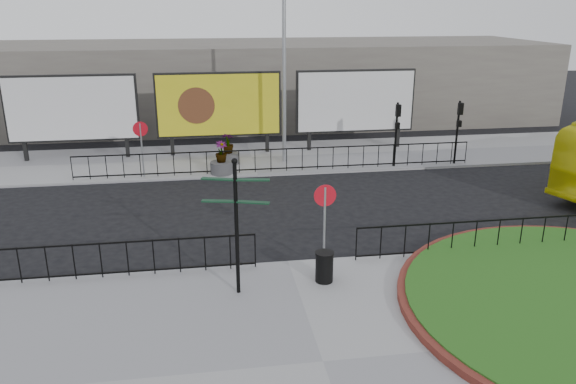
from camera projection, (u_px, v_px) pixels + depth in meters
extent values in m
plane|color=black|center=(288.00, 265.00, 16.77)|extent=(90.00, 90.00, 0.00)
cube|color=gray|center=(323.00, 364.00, 12.07)|extent=(30.00, 10.00, 0.12)
cube|color=gray|center=(252.00, 158.00, 27.99)|extent=(44.00, 6.00, 0.12)
cylinder|color=gray|center=(142.00, 150.00, 24.43)|extent=(0.07, 0.07, 2.40)
cylinder|color=#AA0B18|center=(140.00, 129.00, 24.13)|extent=(0.64, 0.03, 0.64)
cylinder|color=white|center=(140.00, 129.00, 24.15)|extent=(0.50, 0.03, 0.50)
cylinder|color=gray|center=(324.00, 227.00, 16.11)|extent=(0.07, 0.07, 2.40)
cylinder|color=#AA0B18|center=(325.00, 196.00, 15.81)|extent=(0.64, 0.03, 0.64)
cylinder|color=white|center=(325.00, 195.00, 15.83)|extent=(0.50, 0.03, 0.50)
cube|color=black|center=(26.00, 151.00, 27.18)|extent=(0.18, 0.18, 1.00)
cube|color=black|center=(127.00, 147.00, 27.87)|extent=(0.18, 0.18, 1.00)
cube|color=black|center=(72.00, 108.00, 26.89)|extent=(6.20, 0.25, 3.20)
cube|color=silver|center=(71.00, 109.00, 26.74)|extent=(6.00, 0.06, 3.00)
cube|color=black|center=(172.00, 145.00, 28.18)|extent=(0.18, 0.18, 1.00)
cube|color=black|center=(267.00, 142.00, 28.87)|extent=(0.18, 0.18, 1.00)
cube|color=black|center=(219.00, 104.00, 27.89)|extent=(6.20, 0.25, 3.20)
cube|color=gold|center=(219.00, 105.00, 27.74)|extent=(6.00, 0.06, 3.00)
cube|color=black|center=(309.00, 140.00, 29.19)|extent=(0.18, 0.18, 1.00)
cube|color=black|center=(398.00, 137.00, 29.87)|extent=(0.18, 0.18, 1.00)
cube|color=black|center=(355.00, 101.00, 28.89)|extent=(6.20, 0.25, 3.20)
cube|color=silver|center=(356.00, 101.00, 28.74)|extent=(6.00, 0.06, 3.00)
cylinder|color=gray|center=(284.00, 67.00, 25.80)|extent=(0.18, 0.18, 9.00)
cylinder|color=black|center=(396.00, 135.00, 25.98)|extent=(0.10, 0.10, 3.00)
cube|color=black|center=(398.00, 111.00, 25.50)|extent=(0.22, 0.18, 0.55)
cube|color=black|center=(397.00, 126.00, 25.72)|extent=(0.20, 0.16, 0.30)
cylinder|color=black|center=(457.00, 133.00, 26.41)|extent=(0.10, 0.10, 3.00)
cube|color=black|center=(461.00, 109.00, 25.93)|extent=(0.22, 0.18, 0.55)
cube|color=black|center=(459.00, 124.00, 26.15)|extent=(0.20, 0.16, 0.30)
cube|color=#67635A|center=(237.00, 82.00, 36.57)|extent=(40.00, 10.00, 5.00)
cylinder|color=black|center=(237.00, 230.00, 14.36)|extent=(0.10, 0.10, 3.56)
sphere|color=black|center=(234.00, 161.00, 13.77)|extent=(0.16, 0.16, 0.16)
cube|color=#0D311C|center=(218.00, 179.00, 13.99)|extent=(0.84, 0.40, 0.03)
cube|color=#0D311C|center=(253.00, 180.00, 13.93)|extent=(0.85, 0.28, 0.03)
cube|color=#0D311C|center=(218.00, 201.00, 14.13)|extent=(0.85, 0.32, 0.03)
cube|color=#0D311C|center=(253.00, 202.00, 14.05)|extent=(0.84, 0.40, 0.03)
cylinder|color=black|center=(324.00, 268.00, 15.40)|extent=(0.49, 0.49, 0.82)
cylinder|color=black|center=(325.00, 253.00, 15.26)|extent=(0.53, 0.53, 0.05)
cylinder|color=#4C4C4F|center=(222.00, 168.00, 25.22)|extent=(1.02, 1.02, 0.53)
imported|color=#215115|center=(221.00, 152.00, 24.98)|extent=(0.68, 0.68, 0.95)
cylinder|color=#4C4C4F|center=(228.00, 158.00, 26.77)|extent=(1.00, 1.00, 0.52)
imported|color=#215115|center=(228.00, 143.00, 26.53)|extent=(0.67, 0.67, 0.97)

